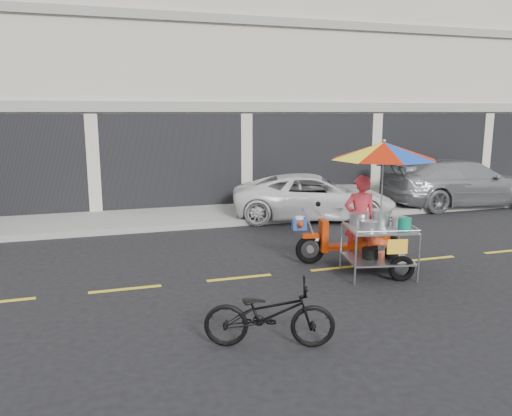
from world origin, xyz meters
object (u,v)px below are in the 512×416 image
object	(u,v)px
food_vendor_rig	(373,188)
silver_pickup	(461,183)
white_pickup	(313,197)
near_bicycle	(269,314)

from	to	relation	value
food_vendor_rig	silver_pickup	bearing A→B (deg)	50.48
white_pickup	near_bicycle	distance (m)	7.93
silver_pickup	food_vendor_rig	bearing A→B (deg)	131.25
food_vendor_rig	near_bicycle	bearing A→B (deg)	-128.04
silver_pickup	food_vendor_rig	xyz separation A→B (m)	(-6.06, -4.95, 0.82)
silver_pickup	white_pickup	bearing A→B (deg)	96.00
near_bicycle	food_vendor_rig	xyz separation A→B (m)	(2.84, 2.44, 1.13)
white_pickup	food_vendor_rig	world-z (taller)	food_vendor_rig
silver_pickup	near_bicycle	world-z (taller)	silver_pickup
near_bicycle	silver_pickup	bearing A→B (deg)	-31.94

